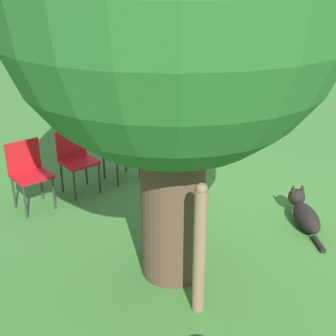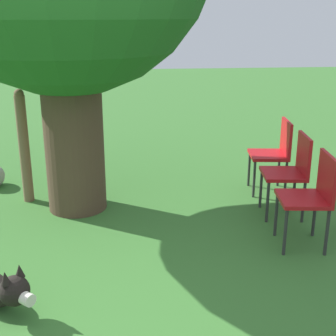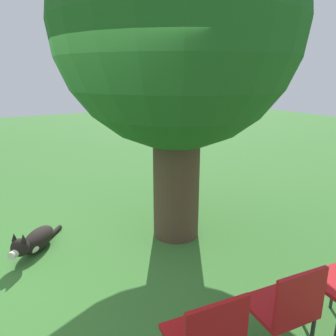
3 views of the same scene
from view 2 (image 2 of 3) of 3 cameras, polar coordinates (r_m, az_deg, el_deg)
The scene contains 5 objects.
ground_plane at distance 4.14m, azimuth -10.91°, elevation -11.16°, with size 30.00×30.00×0.00m, color #38702D.
fence_post at distance 5.36m, azimuth -17.15°, elevation 2.56°, with size 0.11×0.11×1.27m.
red_chair_0 at distance 4.33m, azimuth 17.17°, elevation -2.90°, with size 0.47×0.49×0.86m.
red_chair_1 at distance 4.95m, azimuth 14.78°, elevation -0.06°, with size 0.47×0.49×0.86m.
red_chair_2 at distance 5.58m, azimuth 12.93°, elevation 2.14°, with size 0.47×0.49×0.86m.
Camera 2 is at (0.39, -3.61, 2.00)m, focal length 50.00 mm.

